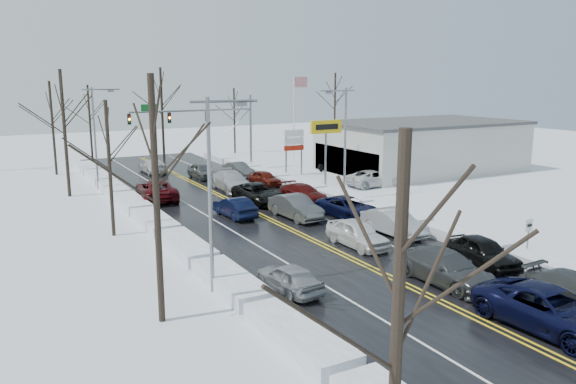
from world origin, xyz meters
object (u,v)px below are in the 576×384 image
tires_plus_sign (326,131)px  dealership_building (422,146)px  traffic_signal_mast (207,120)px  flagpole (295,111)px  oncoming_car_0 (235,217)px

tires_plus_sign → dealership_building: 13.82m
traffic_signal_mast → tires_plus_sign: bearing=-59.5°
tires_plus_sign → flagpole: bearing=71.6°
flagpole → tires_plus_sign: bearing=-108.4°
tires_plus_sign → dealership_building: bearing=8.5°
dealership_building → flagpole: bearing=126.3°
flagpole → oncoming_car_0: 27.91m
traffic_signal_mast → oncoming_car_0: 20.74m
traffic_signal_mast → flagpole: 11.90m
traffic_signal_mast → tires_plus_sign: size_ratio=2.21×
traffic_signal_mast → flagpole: flagpole is taller
flagpole → traffic_signal_mast: bearing=-170.3°
flagpole → oncoming_car_0: bearing=-128.6°
oncoming_car_0 → flagpole: bearing=-132.2°
dealership_building → oncoming_car_0: size_ratio=4.64×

